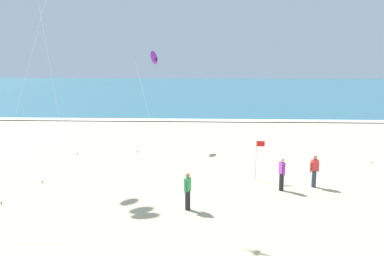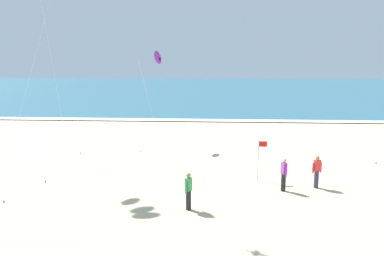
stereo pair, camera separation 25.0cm
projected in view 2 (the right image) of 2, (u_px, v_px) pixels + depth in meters
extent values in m
cube|color=#2D6075|center=(212.00, 91.00, 67.53)|extent=(160.00, 60.00, 0.08)
cube|color=white|center=(209.00, 120.00, 38.39)|extent=(160.00, 1.40, 0.01)
cylinder|color=brown|center=(4.00, 202.00, 17.74)|extent=(0.06, 0.06, 0.10)
cylinder|color=silver|center=(51.00, 59.00, 18.91)|extent=(1.79, 0.85, 12.06)
cylinder|color=brown|center=(45.00, 181.00, 20.50)|extent=(0.06, 0.06, 0.10)
cone|color=purple|center=(158.00, 57.00, 27.74)|extent=(0.65, 0.98, 0.92)
cube|color=black|center=(159.00, 59.00, 27.77)|extent=(0.31, 0.14, 0.24)
cylinder|color=silver|center=(150.00, 105.00, 27.19)|extent=(0.94, 2.37, 5.73)
cylinder|color=brown|center=(141.00, 151.00, 26.60)|extent=(0.06, 0.06, 0.10)
cylinder|color=brown|center=(376.00, 163.00, 23.82)|extent=(0.06, 0.06, 0.10)
cylinder|color=silver|center=(38.00, 45.00, 23.84)|extent=(3.65, 2.30, 13.45)
cylinder|color=brown|center=(81.00, 153.00, 26.12)|extent=(0.06, 0.06, 0.10)
cylinder|color=#2D334C|center=(316.00, 179.00, 19.62)|extent=(0.22, 0.22, 0.84)
cube|color=red|center=(317.00, 166.00, 19.49)|extent=(0.36, 0.27, 0.54)
sphere|color=#A87A59|center=(318.00, 158.00, 19.42)|extent=(0.20, 0.20, 0.20)
cylinder|color=red|center=(321.00, 167.00, 19.57)|extent=(0.08, 0.08, 0.50)
cylinder|color=red|center=(313.00, 168.00, 19.46)|extent=(0.08, 0.08, 0.50)
cylinder|color=black|center=(188.00, 200.00, 16.90)|extent=(0.22, 0.22, 0.84)
cube|color=#339351|center=(188.00, 184.00, 16.77)|extent=(0.30, 0.37, 0.54)
sphere|color=#A87A59|center=(188.00, 175.00, 16.70)|extent=(0.20, 0.20, 0.20)
cylinder|color=#339351|center=(186.00, 188.00, 16.61)|extent=(0.08, 0.08, 0.50)
cylinder|color=#339351|center=(191.00, 185.00, 16.97)|extent=(0.08, 0.08, 0.50)
cylinder|color=black|center=(283.00, 182.00, 19.17)|extent=(0.22, 0.22, 0.84)
cube|color=purple|center=(284.00, 168.00, 19.04)|extent=(0.27, 0.36, 0.54)
sphere|color=beige|center=(284.00, 160.00, 18.97)|extent=(0.20, 0.20, 0.20)
cylinder|color=purple|center=(286.00, 172.00, 18.86)|extent=(0.08, 0.08, 0.50)
cylinder|color=purple|center=(282.00, 169.00, 19.26)|extent=(0.08, 0.08, 0.50)
cylinder|color=silver|center=(258.00, 160.00, 20.66)|extent=(0.05, 0.05, 2.10)
cube|color=red|center=(263.00, 144.00, 20.49)|extent=(0.40, 0.02, 0.28)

